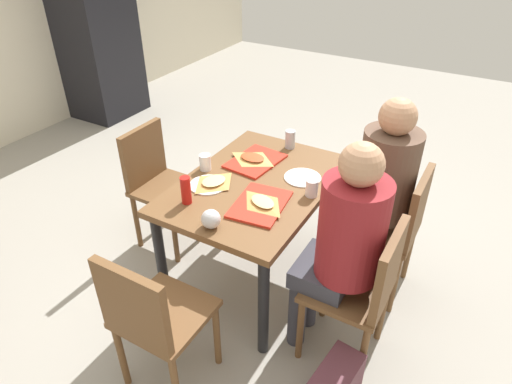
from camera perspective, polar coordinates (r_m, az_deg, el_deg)
The scene contains 21 objects.
ground_plane at distance 3.09m, azimuth 0.00°, elevation -10.29°, with size 10.00×10.00×0.02m, color #9E998E.
main_table at distance 2.69m, azimuth 0.00°, elevation -0.42°, with size 1.15×0.80×0.72m.
chair_near_left at distance 2.33m, azimuth 13.59°, elevation -11.58°, with size 0.40×0.40×0.86m.
chair_near_right at distance 2.77m, azimuth 17.33°, elevation -4.03°, with size 0.40×0.40×0.86m.
chair_far_side at distance 3.16m, azimuth -12.44°, elevation 1.73°, with size 0.40×0.40×0.86m.
chair_left_end at distance 2.19m, azimuth -13.05°, elevation -15.16°, with size 0.40×0.40×0.86m.
person_in_red at distance 2.20m, azimuth 10.96°, elevation -5.85°, with size 0.32×0.42×1.27m.
person_in_brown_jacket at distance 2.66m, azimuth 15.32°, elevation 1.07°, with size 0.32×0.42×1.27m.
tray_red_near at distance 2.43m, azimuth 0.50°, elevation -1.57°, with size 0.36×0.26×0.02m, color red.
tray_red_far at distance 2.84m, azimuth -0.08°, elevation 3.95°, with size 0.36×0.26×0.02m, color red.
paper_plate_center at distance 2.62m, azimuth -6.08°, elevation 0.91°, with size 0.22×0.22×0.01m, color white.
paper_plate_near_edge at distance 2.69m, azimuth 5.92°, elevation 1.83°, with size 0.22×0.22×0.01m, color white.
pizza_slice_a at distance 2.42m, azimuth 0.85°, elevation -1.32°, with size 0.23×0.26×0.02m.
pizza_slice_b at distance 2.84m, azimuth -0.45°, elevation 4.32°, with size 0.18×0.24×0.02m.
pizza_slice_c at distance 2.62m, azimuth -5.37°, elevation 1.31°, with size 0.24×0.20×0.02m.
plastic_cup_a at distance 2.76m, azimuth -6.47°, elevation 3.77°, with size 0.07×0.07×0.10m, color white.
plastic_cup_b at distance 2.51m, azimuth 7.09°, elevation 0.53°, with size 0.07×0.07×0.10m, color white.
soda_can at distance 3.00m, azimuth 4.36°, elevation 6.68°, with size 0.07×0.07×0.12m, color #B7BCC6.
condiment_bottle at distance 2.45m, azimuth -8.88°, elevation 0.23°, with size 0.06×0.06×0.16m, color red.
foil_bundle at distance 2.26m, azimuth -5.75°, elevation -3.43°, with size 0.10×0.10×0.10m, color silver.
drink_fridge at distance 5.40m, azimuth -19.62°, elevation 18.92°, with size 0.70×0.60×1.90m, color black.
Camera 1 is at (-1.95, -1.12, 2.11)m, focal length 31.53 mm.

